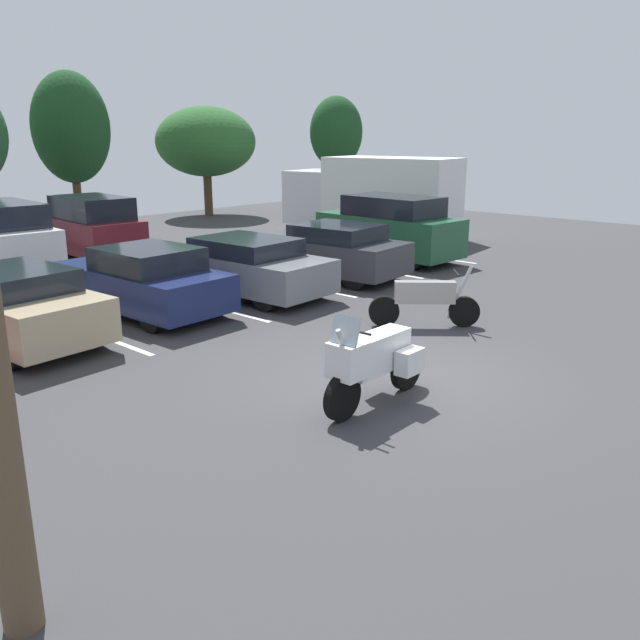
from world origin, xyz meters
The scene contains 15 objects.
ground centered at (0.00, 0.00, -0.05)m, with size 44.00×44.00×0.10m, color #38383A.
motorcycle_touring centered at (-1.26, -0.27, 0.70)m, with size 2.21×0.90×1.48m.
motorcycle_second centered at (2.70, 1.43, 0.55)m, with size 1.56×1.80×1.27m.
parking_stripes centered at (-2.10, 6.39, 0.00)m, with size 23.26×4.78×0.01m.
car_tan centered at (-3.37, 6.63, 0.71)m, with size 2.07×4.43×1.43m.
car_navy centered at (-0.49, 6.64, 0.71)m, with size 2.00×4.36×1.47m.
car_grey centered at (2.12, 6.28, 0.70)m, with size 2.11×4.65×1.40m.
car_charcoal centered at (5.03, 6.02, 0.74)m, with size 2.24×4.40×1.47m.
car_green centered at (8.25, 6.38, 0.98)m, with size 2.12×4.66×1.97m.
car_far_white centered at (-0.55, 13.55, 0.98)m, with size 2.13×4.86×1.97m.
car_far_maroon centered at (2.34, 13.90, 0.93)m, with size 2.13×4.67×1.92m.
box_truck centered at (11.87, 9.80, 1.57)m, with size 3.15×6.94×2.96m.
tree_center_right centered at (11.87, 19.76, 3.44)m, with size 4.67×4.67×5.06m.
tree_far_right centered at (17.81, 16.78, 3.84)m, with size 2.65×2.65×5.63m.
tree_right centered at (5.18, 19.74, 4.02)m, with size 2.99×2.99×6.19m.
Camera 1 is at (-8.35, -5.62, 3.80)m, focal length 36.96 mm.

